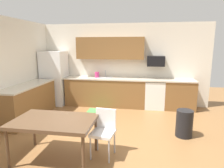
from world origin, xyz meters
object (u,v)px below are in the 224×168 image
(microwave, at_px, (156,61))
(dining_table, at_px, (54,123))
(chair_near_table, at_px, (104,129))
(kettle, at_px, (97,75))
(oven_range, at_px, (155,94))
(trash_bin, at_px, (184,123))
(refrigerator, at_px, (55,78))

(microwave, height_order, dining_table, microwave)
(dining_table, xyz_separation_m, chair_near_table, (0.83, 0.27, -0.17))
(chair_near_table, bearing_deg, microwave, 71.37)
(chair_near_table, bearing_deg, kettle, 105.85)
(dining_table, relative_size, kettle, 7.00)
(oven_range, distance_m, trash_bin, 2.05)
(chair_near_table, xyz_separation_m, kettle, (-0.86, 3.03, 0.52))
(oven_range, relative_size, trash_bin, 1.52)
(trash_bin, bearing_deg, chair_near_table, -147.63)
(refrigerator, height_order, microwave, refrigerator)
(chair_near_table, bearing_deg, refrigerator, 128.54)
(refrigerator, distance_m, oven_range, 3.38)
(microwave, bearing_deg, refrigerator, -176.92)
(oven_range, distance_m, dining_table, 3.75)
(microwave, relative_size, trash_bin, 0.90)
(dining_table, bearing_deg, kettle, 90.61)
(chair_near_table, xyz_separation_m, trash_bin, (1.60, 1.01, -0.20))
(dining_table, bearing_deg, refrigerator, 115.09)
(refrigerator, xyz_separation_m, kettle, (1.45, 0.13, 0.12))
(refrigerator, relative_size, kettle, 9.00)
(trash_bin, bearing_deg, oven_range, 105.81)
(kettle, bearing_deg, microwave, 1.51)
(refrigerator, bearing_deg, oven_range, 1.37)
(refrigerator, bearing_deg, kettle, 5.12)
(microwave, distance_m, chair_near_table, 3.40)
(oven_range, xyz_separation_m, trash_bin, (0.56, -1.97, -0.16))
(oven_range, height_order, kettle, kettle)
(oven_range, xyz_separation_m, chair_near_table, (-1.04, -2.98, 0.05))
(dining_table, relative_size, trash_bin, 2.33)
(dining_table, relative_size, chair_near_table, 1.65)
(oven_range, distance_m, kettle, 1.98)
(dining_table, bearing_deg, microwave, 60.93)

